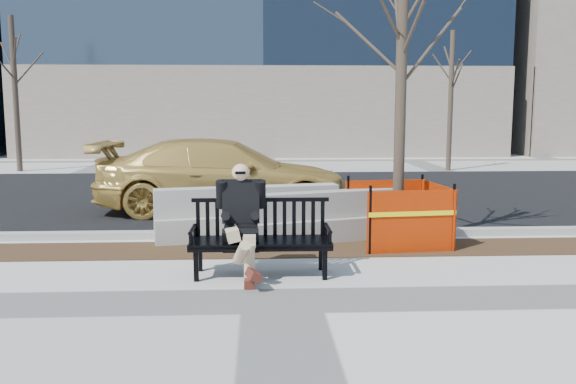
# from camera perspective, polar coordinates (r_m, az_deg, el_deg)

# --- Properties ---
(ground) EXTENTS (120.00, 120.00, 0.00)m
(ground) POSITION_cam_1_polar(r_m,az_deg,el_deg) (7.39, -0.64, -10.03)
(ground) COLOR beige
(ground) RESTS_ON ground
(mulch_strip) EXTENTS (40.00, 1.20, 0.02)m
(mulch_strip) POSITION_cam_1_polar(r_m,az_deg,el_deg) (9.89, -1.22, -5.33)
(mulch_strip) COLOR #47301C
(mulch_strip) RESTS_ON ground
(asphalt_street) EXTENTS (60.00, 10.40, 0.01)m
(asphalt_street) POSITION_cam_1_polar(r_m,az_deg,el_deg) (15.99, -1.85, -0.20)
(asphalt_street) COLOR black
(asphalt_street) RESTS_ON ground
(curb) EXTENTS (60.00, 0.25, 0.12)m
(curb) POSITION_cam_1_polar(r_m,az_deg,el_deg) (10.81, -1.36, -3.88)
(curb) COLOR #9E9B93
(curb) RESTS_ON ground
(bench) EXTENTS (1.95, 0.71, 1.04)m
(bench) POSITION_cam_1_polar(r_m,az_deg,el_deg) (8.45, -2.53, -7.71)
(bench) COLOR black
(bench) RESTS_ON ground
(seated_man) EXTENTS (0.66, 1.10, 1.53)m
(seated_man) POSITION_cam_1_polar(r_m,az_deg,el_deg) (8.50, -4.33, -7.62)
(seated_man) COLOR black
(seated_man) RESTS_ON ground
(tree_fence) EXTENTS (2.38, 2.38, 5.41)m
(tree_fence) POSITION_cam_1_polar(r_m,az_deg,el_deg) (10.46, 10.07, -4.74)
(tree_fence) COLOR red
(tree_fence) RESTS_ON ground
(sedan) EXTENTS (5.52, 2.42, 1.58)m
(sedan) POSITION_cam_1_polar(r_m,az_deg,el_deg) (13.42, -5.91, -1.84)
(sedan) COLOR gold
(sedan) RESTS_ON ground
(jersey_barrier_left) EXTENTS (3.26, 1.26, 0.92)m
(jersey_barrier_left) POSITION_cam_1_polar(r_m,az_deg,el_deg) (10.75, -3.69, -4.28)
(jersey_barrier_left) COLOR #A19E97
(jersey_barrier_left) RESTS_ON ground
(jersey_barrier_right) EXTENTS (3.04, 1.45, 0.86)m
(jersey_barrier_right) POSITION_cam_1_polar(r_m,az_deg,el_deg) (10.49, 2.48, -4.59)
(jersey_barrier_right) COLOR gray
(jersey_barrier_right) RESTS_ON ground
(far_tree_left) EXTENTS (2.46, 2.46, 5.77)m
(far_tree_left) POSITION_cam_1_polar(r_m,az_deg,el_deg) (23.61, -23.59, 1.79)
(far_tree_left) COLOR #483A2E
(far_tree_left) RESTS_ON ground
(far_tree_right) EXTENTS (2.45, 2.45, 5.26)m
(far_tree_right) POSITION_cam_1_polar(r_m,az_deg,el_deg) (22.67, 14.62, 1.97)
(far_tree_right) COLOR #4D3E31
(far_tree_right) RESTS_ON ground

